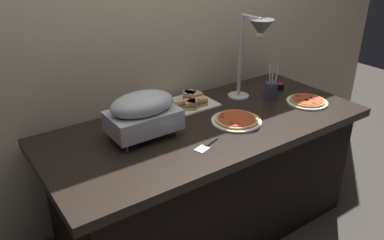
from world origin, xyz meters
The scene contains 11 objects.
ground_plane centered at (0.00, 0.00, 0.00)m, with size 8.00×8.00×0.00m, color #38332D.
back_wall centered at (0.00, 0.50, 1.20)m, with size 4.40×0.04×2.40m, color #C6B593.
buffet_table centered at (0.00, 0.00, 0.39)m, with size 1.90×0.84×0.76m.
chafing_dish centered at (-0.38, 0.07, 0.90)m, with size 0.37×0.24×0.25m.
heat_lamp centered at (0.40, 0.07, 1.19)m, with size 0.15×0.31×0.55m.
pizza_plate_front centered at (0.69, -0.13, 0.77)m, with size 0.26×0.26×0.03m.
pizza_plate_center centered at (0.14, -0.09, 0.77)m, with size 0.29×0.29×0.03m.
sandwich_platter centered at (0.06, 0.27, 0.78)m, with size 0.32×0.28×0.06m.
sauce_cup_near centered at (0.73, 0.15, 0.78)m, with size 0.06×0.06×0.04m.
utensil_holder centered at (0.56, 0.06, 0.82)m, with size 0.08×0.08×0.23m.
serving_spatula centered at (-0.17, -0.21, 0.76)m, with size 0.17×0.08×0.01m.
Camera 1 is at (-1.22, -1.58, 1.75)m, focal length 36.27 mm.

